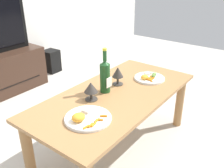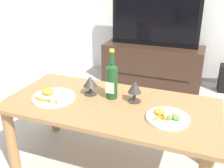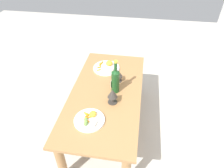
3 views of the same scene
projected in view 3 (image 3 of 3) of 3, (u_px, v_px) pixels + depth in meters
name	position (u px, v px, depth m)	size (l,w,h in m)	color
ground_plane	(107.00, 125.00, 2.15)	(6.40, 6.40, 0.00)	#B7B2A8
dining_table	(106.00, 98.00, 1.90)	(1.33, 0.64, 0.48)	#9E7042
wine_bottle	(115.00, 80.00, 1.78)	(0.07, 0.08, 0.33)	#19471E
goblet_left	(118.00, 74.00, 1.92)	(0.09, 0.09, 0.13)	#38332D
goblet_right	(113.00, 94.00, 1.68)	(0.09, 0.09, 0.14)	#38332D
dinner_plate_left	(107.00, 67.00, 2.14)	(0.28, 0.28, 0.06)	white
dinner_plate_right	(90.00, 120.00, 1.57)	(0.24, 0.24, 0.05)	white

